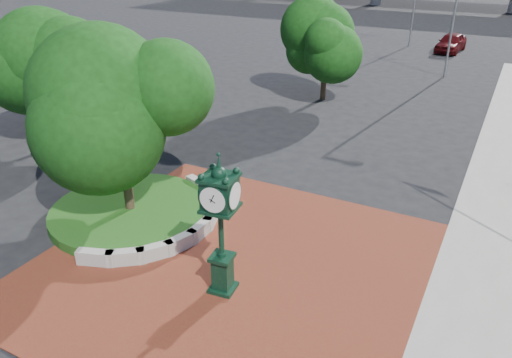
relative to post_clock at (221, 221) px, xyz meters
name	(u,v)px	position (x,y,z in m)	size (l,w,h in m)	color
ground	(244,250)	(-0.48, 2.18, -2.48)	(200.00, 200.00, 0.00)	black
plaza	(229,265)	(-0.48, 1.18, -2.46)	(12.00, 12.00, 0.04)	maroon
planter_wall	(179,225)	(-3.19, 2.18, -2.21)	(2.96, 6.77, 0.54)	#9E9B93
grass_bed	(131,212)	(-5.48, 2.18, -2.28)	(6.10, 6.10, 0.40)	#184C15
tree_planter	(120,126)	(-5.48, 2.18, 1.24)	(5.20, 5.20, 6.33)	#38281C
tree_northwest	(64,62)	(-13.48, 7.18, 1.64)	(5.60, 5.60, 6.93)	#38281C
tree_street	(326,50)	(-4.48, 20.18, 0.76)	(4.40, 4.40, 5.45)	#38281C
post_clock	(221,221)	(0.00, 0.00, 0.00)	(1.03, 1.03, 4.51)	black
parked_car	(451,43)	(0.63, 40.07, -1.62)	(2.02, 5.02, 1.71)	#4B0A0D
street_lamp_near	(459,4)	(1.93, 30.06, 2.90)	(2.06, 0.42, 9.17)	slate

